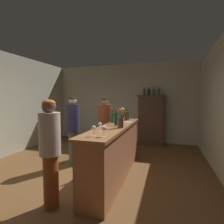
{
  "coord_description": "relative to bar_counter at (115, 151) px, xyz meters",
  "views": [
    {
      "loc": [
        1.6,
        -2.96,
        1.61
      ],
      "look_at": [
        0.57,
        0.31,
        1.34
      ],
      "focal_mm": 27.83,
      "sensor_mm": 36.0,
      "label": 1
    }
  ],
  "objects": [
    {
      "name": "wine_bottle_malbec",
      "position": [
        -0.01,
        0.08,
        0.68
      ],
      "size": [
        0.07,
        0.07,
        0.34
      ],
      "color": "#143C1E",
      "rests_on": "bar_counter"
    },
    {
      "name": "patron_redhead",
      "position": [
        -0.71,
        1.36,
        0.34
      ],
      "size": [
        0.39,
        0.39,
        1.61
      ],
      "rotation": [
        0.0,
        0.0,
        -1.44
      ],
      "color": "#342E24",
      "rests_on": "ground"
    },
    {
      "name": "wine_bottle_merlot",
      "position": [
        0.05,
        1.0,
        0.66
      ],
      "size": [
        0.06,
        0.06,
        0.29
      ],
      "color": "#2A5228",
      "rests_on": "bar_counter"
    },
    {
      "name": "display_bottle_midright",
      "position": [
        0.71,
        2.87,
        1.32
      ],
      "size": [
        0.07,
        0.07,
        0.28
      ],
      "color": "#275334",
      "rests_on": "display_cabinet"
    },
    {
      "name": "wine_bottle_chardonnay",
      "position": [
        0.01,
        0.87,
        0.66
      ],
      "size": [
        0.06,
        0.06,
        0.29
      ],
      "color": "#4D2715",
      "rests_on": "bar_counter"
    },
    {
      "name": "display_cabinet",
      "position": [
        0.46,
        2.87,
        0.36
      ],
      "size": [
        0.93,
        0.44,
        1.72
      ],
      "color": "#4D3427",
      "rests_on": "ground"
    },
    {
      "name": "bar_counter",
      "position": [
        0.0,
        0.0,
        0.0
      ],
      "size": [
        0.53,
        2.63,
        1.07
      ],
      "color": "#A7613E",
      "rests_on": "ground"
    },
    {
      "name": "cheese_plate",
      "position": [
        0.15,
        0.54,
        0.53
      ],
      "size": [
        0.2,
        0.2,
        0.01
      ],
      "primitive_type": "cylinder",
      "color": "white",
      "rests_on": "bar_counter"
    },
    {
      "name": "wall_back",
      "position": [
        -0.62,
        3.18,
        0.91
      ],
      "size": [
        5.39,
        0.12,
        2.89
      ],
      "primitive_type": "cube",
      "color": "#B8B8A2",
      "rests_on": "ground"
    },
    {
      "name": "display_bottle_center",
      "position": [
        0.54,
        2.87,
        1.32
      ],
      "size": [
        0.06,
        0.06,
        0.31
      ],
      "color": "#294A2B",
      "rests_on": "display_cabinet"
    },
    {
      "name": "wine_bottle_rose",
      "position": [
        0.13,
        0.05,
        0.67
      ],
      "size": [
        0.07,
        0.07,
        0.32
      ],
      "color": "#203F1D",
      "rests_on": "bar_counter"
    },
    {
      "name": "display_bottle_midleft",
      "position": [
        0.38,
        2.87,
        1.31
      ],
      "size": [
        0.08,
        0.08,
        0.28
      ],
      "color": "black",
      "rests_on": "display_cabinet"
    },
    {
      "name": "wine_glass_mid",
      "position": [
        0.14,
        -1.01,
        0.65
      ],
      "size": [
        0.08,
        0.08,
        0.16
      ],
      "color": "white",
      "rests_on": "bar_counter"
    },
    {
      "name": "floor",
      "position": [
        -0.62,
        -0.35,
        -0.54
      ],
      "size": [
        9.0,
        9.0,
        0.0
      ],
      "primitive_type": "plane",
      "color": "brown",
      "rests_on": "ground"
    },
    {
      "name": "patron_tall",
      "position": [
        -0.62,
        -1.23,
        0.36
      ],
      "size": [
        0.3,
        0.3,
        1.6
      ],
      "rotation": [
        0.0,
        0.0,
        0.96
      ],
      "color": "brown",
      "rests_on": "ground"
    },
    {
      "name": "flower_arrangement",
      "position": [
        0.18,
        -0.21,
        0.71
      ],
      "size": [
        0.14,
        0.13,
        0.38
      ],
      "color": "#50362C",
      "rests_on": "bar_counter"
    },
    {
      "name": "wine_glass_rear",
      "position": [
        -0.07,
        -0.65,
        0.64
      ],
      "size": [
        0.06,
        0.06,
        0.15
      ],
      "color": "white",
      "rests_on": "bar_counter"
    },
    {
      "name": "display_bottle_left",
      "position": [
        0.22,
        2.87,
        1.32
      ],
      "size": [
        0.07,
        0.07,
        0.29
      ],
      "color": "#42321A",
      "rests_on": "display_cabinet"
    },
    {
      "name": "wine_bottle_syrah",
      "position": [
        -0.17,
        0.36,
        0.67
      ],
      "size": [
        0.08,
        0.08,
        0.32
      ],
      "color": "#22452E",
      "rests_on": "bar_counter"
    },
    {
      "name": "wine_glass_front",
      "position": [
        -0.01,
        -1.03,
        0.64
      ],
      "size": [
        0.07,
        0.07,
        0.15
      ],
      "color": "white",
      "rests_on": "bar_counter"
    },
    {
      "name": "patron_in_grey",
      "position": [
        -1.15,
        0.34,
        0.37
      ],
      "size": [
        0.32,
        0.32,
        1.65
      ],
      "rotation": [
        0.0,
        0.0,
        -0.35
      ],
      "color": "#4E6456",
      "rests_on": "ground"
    }
  ]
}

